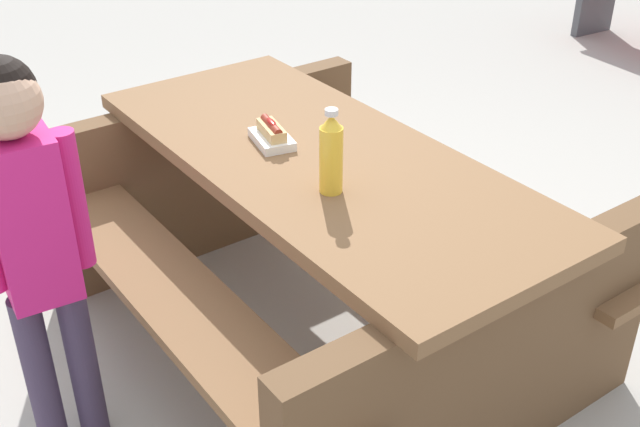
# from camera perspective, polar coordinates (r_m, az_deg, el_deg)

# --- Properties ---
(ground_plane) EXTENTS (30.00, 30.00, 0.00)m
(ground_plane) POSITION_cam_1_polar(r_m,az_deg,el_deg) (3.01, -0.00, -8.63)
(ground_plane) COLOR #B7B2A8
(ground_plane) RESTS_ON ground
(picnic_table) EXTENTS (2.11, 1.84, 0.75)m
(picnic_table) POSITION_cam_1_polar(r_m,az_deg,el_deg) (2.75, -0.00, -1.44)
(picnic_table) COLOR brown
(picnic_table) RESTS_ON ground
(soda_bottle) EXTENTS (0.07, 0.07, 0.26)m
(soda_bottle) POSITION_cam_1_polar(r_m,az_deg,el_deg) (2.32, 0.80, 4.28)
(soda_bottle) COLOR yellow
(soda_bottle) RESTS_ON picnic_table
(hotdog_tray) EXTENTS (0.19, 0.12, 0.08)m
(hotdog_tray) POSITION_cam_1_polar(r_m,az_deg,el_deg) (2.66, -3.48, 5.65)
(hotdog_tray) COLOR white
(hotdog_tray) RESTS_ON picnic_table
(child_in_coat) EXTENTS (0.21, 0.31, 1.26)m
(child_in_coat) POSITION_cam_1_polar(r_m,az_deg,el_deg) (2.26, -20.12, -0.47)
(child_in_coat) COLOR #3F334C
(child_in_coat) RESTS_ON ground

